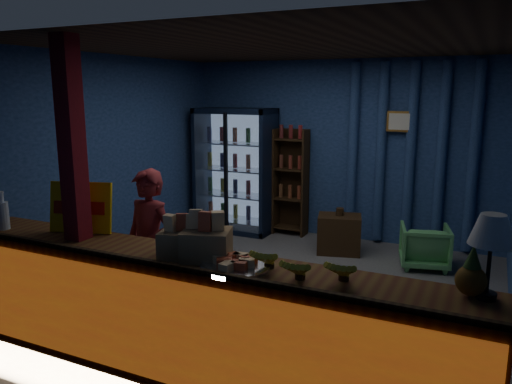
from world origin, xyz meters
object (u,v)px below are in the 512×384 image
Objects in this scene: green_chair at (425,246)px; table_lamp at (492,233)px; pastry_tray at (235,265)px; shopkeeper at (150,249)px.

table_lamp reaches higher than green_chair.
shopkeeper is at bearing 153.04° from pastry_tray.
shopkeeper reaches higher than table_lamp.
pastry_tray is at bearing -173.23° from table_lamp.
table_lamp reaches higher than pastry_tray.
pastry_tray is 1.64m from table_lamp.
green_chair is 3.52m from pastry_tray.
table_lamp is at bearing 89.26° from green_chair.
table_lamp is at bearing -1.94° from shopkeeper.
green_chair is (2.11, 2.71, -0.47)m from shopkeeper.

